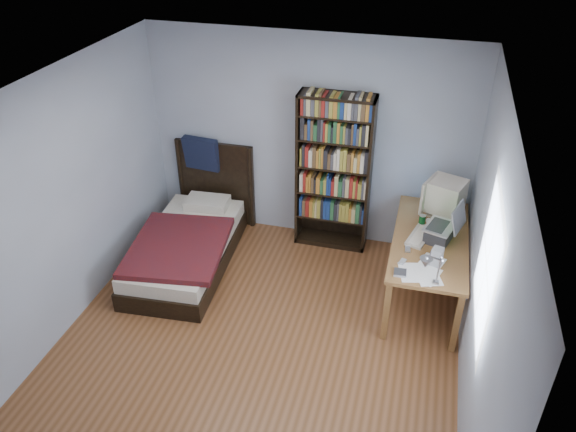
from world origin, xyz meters
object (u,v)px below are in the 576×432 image
object	(u,v)px
crt_monitor	(444,196)
laptop	(441,231)
speaker	(437,257)
bed	(189,241)
keyboard	(419,236)
bookshelf	(334,173)
desk	(429,239)
desk_lamp	(428,265)
soda_can	(422,221)

from	to	relation	value
crt_monitor	laptop	bearing A→B (deg)	-89.15
speaker	bed	xyz separation A→B (m)	(-2.75, 0.38, -0.57)
keyboard	speaker	world-z (taller)	speaker
keyboard	speaker	size ratio (longest dim) A/B	2.25
bookshelf	bed	size ratio (longest dim) A/B	0.92
desk	keyboard	xyz separation A→B (m)	(-0.11, -0.46, 0.33)
bookshelf	bed	distance (m)	1.85
laptop	bookshelf	bearing A→B (deg)	149.11
speaker	crt_monitor	bearing A→B (deg)	105.62
desk	laptop	world-z (taller)	laptop
desk_lamp	bed	xyz separation A→B (m)	(-2.65, 1.01, -0.91)
speaker	laptop	bearing A→B (deg)	103.64
desk	soda_can	world-z (taller)	soda_can
speaker	desk	bearing A→B (deg)	110.72
laptop	bed	bearing A→B (deg)	-178.95
crt_monitor	bookshelf	xyz separation A→B (m)	(-1.24, 0.25, -0.02)
desk_lamp	keyboard	xyz separation A→B (m)	(-0.09, 1.06, -0.43)
desk	bookshelf	size ratio (longest dim) A/B	0.87
bed	speaker	bearing A→B (deg)	-7.96
desk	soda_can	bearing A→B (deg)	-114.95
bookshelf	soda_can	bearing A→B (deg)	-25.94
speaker	soda_can	bearing A→B (deg)	121.08
laptop	crt_monitor	bearing A→B (deg)	90.85
laptop	speaker	xyz separation A→B (m)	(-0.02, -0.43, -0.02)
speaker	bookshelf	xyz separation A→B (m)	(-1.22, 1.18, 0.12)
desk	bed	xyz separation A→B (m)	(-2.68, -0.52, -0.16)
desk	bed	world-z (taller)	bed
crt_monitor	laptop	world-z (taller)	crt_monitor
keyboard	bookshelf	bearing A→B (deg)	159.69
desk	crt_monitor	distance (m)	0.56
crt_monitor	soda_can	size ratio (longest dim) A/B	3.92
desk	bookshelf	distance (m)	1.31
desk_lamp	bookshelf	size ratio (longest dim) A/B	0.29
desk_lamp	bed	world-z (taller)	desk_lamp
desk_lamp	bookshelf	distance (m)	2.14
desk	crt_monitor	size ratio (longest dim) A/B	3.40
speaker	keyboard	bearing A→B (deg)	128.87
desk	laptop	size ratio (longest dim) A/B	3.82
speaker	bed	distance (m)	2.83
soda_can	bed	distance (m)	2.64
keyboard	bed	xyz separation A→B (m)	(-2.57, -0.05, -0.49)
keyboard	soda_can	size ratio (longest dim) A/B	3.53
desk	desk_lamp	size ratio (longest dim) A/B	3.00
laptop	bed	xyz separation A→B (m)	(-2.77, -0.05, -0.59)
laptop	keyboard	xyz separation A→B (m)	(-0.20, 0.00, -0.10)
bookshelf	desk_lamp	bearing A→B (deg)	-57.89
crt_monitor	speaker	size ratio (longest dim) A/B	2.50
desk	speaker	xyz separation A→B (m)	(0.07, -0.90, 0.41)
crt_monitor	keyboard	bearing A→B (deg)	-111.52
crt_monitor	desk_lamp	distance (m)	1.57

